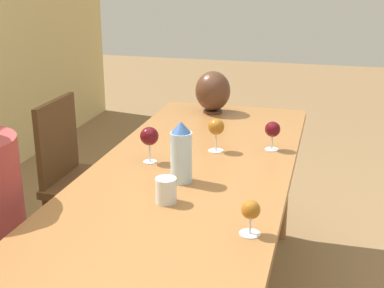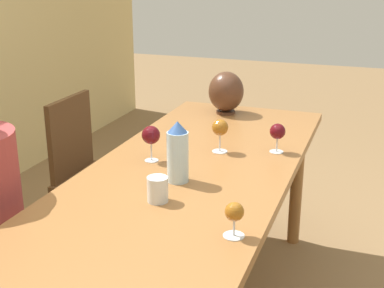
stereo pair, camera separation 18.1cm
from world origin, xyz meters
name	(u,v)px [view 1 (the left image)]	position (x,y,z in m)	size (l,w,h in m)	color
dining_table	(184,197)	(0.00, 0.00, 0.69)	(2.30, 0.82, 0.77)	#936033
water_bottle	(181,153)	(-0.03, 0.00, 0.89)	(0.08, 0.08, 0.24)	silver
water_tumbler	(165,190)	(-0.23, 0.00, 0.82)	(0.08, 0.08, 0.09)	silver
vase	(213,91)	(0.97, 0.10, 0.90)	(0.20, 0.20, 0.24)	#4C2D1E
wine_glass_0	(149,137)	(0.14, 0.19, 0.89)	(0.08, 0.08, 0.16)	silver
wine_glass_1	(273,130)	(0.43, -0.29, 0.87)	(0.07, 0.07, 0.13)	silver
wine_glass_3	(216,128)	(0.34, -0.05, 0.88)	(0.07, 0.07, 0.15)	silver
wine_glass_4	(251,211)	(-0.39, -0.32, 0.85)	(0.07, 0.07, 0.11)	silver
chair_far	(82,175)	(0.56, 0.73, 0.49)	(0.44, 0.44, 0.90)	brown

